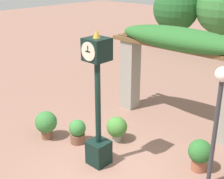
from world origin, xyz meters
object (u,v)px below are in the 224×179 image
Objects in this scene: potted_plant_far_left at (46,123)px; lamp_post at (219,102)px; potted_plant_near_right at (77,131)px; potted_plant_far_right at (200,154)px; pedestal_clock at (98,105)px; potted_plant_near_left at (117,128)px.

potted_plant_far_left is 0.29× the size of lamp_post.
lamp_post is at bearing 13.08° from potted_plant_near_right.
potted_plant_far_left is 4.40m from potted_plant_far_right.
potted_plant_near_right is at bearing 27.94° from potted_plant_far_left.
potted_plant_far_right is (2.04, 1.50, -1.18)m from pedestal_clock.
potted_plant_far_left reaches higher than potted_plant_near_left.
potted_plant_near_right is at bearing -166.92° from lamp_post.
pedestal_clock is at bearing -14.46° from potted_plant_near_right.
potted_plant_near_right is at bearing -159.62° from potted_plant_far_right.
potted_plant_near_right is 4.14m from lamp_post.
pedestal_clock reaches higher than potted_plant_far_left.
potted_plant_far_right reaches higher than potted_plant_near_left.
potted_plant_far_left is 4.98m from lamp_post.
potted_plant_near_left is at bearing -171.88° from potted_plant_far_right.
pedestal_clock is 4.64× the size of potted_plant_near_left.
pedestal_clock is at bearing -70.36° from potted_plant_near_left.
potted_plant_near_left is (-0.41, 1.15, -1.23)m from pedestal_clock.
potted_plant_far_right reaches higher than potted_plant_near_right.
lamp_post is at bearing -38.08° from potted_plant_far_right.
potted_plant_near_right is at bearing -132.13° from potted_plant_near_left.
potted_plant_near_right is 0.85× the size of potted_plant_far_right.
potted_plant_near_left is 2.09m from potted_plant_far_left.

